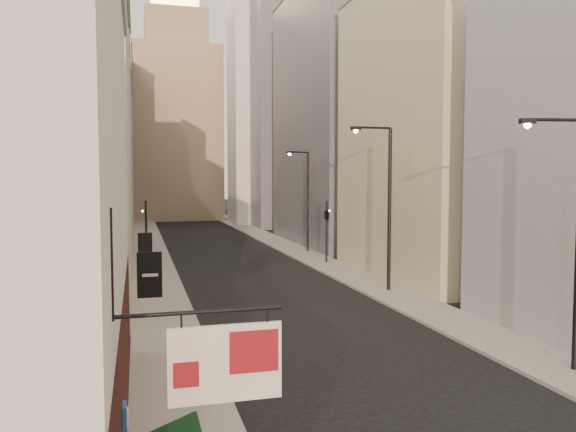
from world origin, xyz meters
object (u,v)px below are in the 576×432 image
object	(u,v)px
streetlamp_mid	(386,199)
traffic_light_right	(327,215)
streetlamp_near	(572,230)
traffic_light_left	(146,222)
streetlamp_far	(306,195)
clock_tower	(176,114)
white_tower	(258,99)

from	to	relation	value
streetlamp_mid	traffic_light_right	xyz separation A→B (m)	(0.33, 11.50, -1.66)
streetlamp_near	traffic_light_left	distance (m)	32.37
streetlamp_near	streetlamp_far	xyz separation A→B (m)	(0.46, 32.71, 0.23)
clock_tower	streetlamp_mid	xyz separation A→B (m)	(7.44, -66.41, -12.07)
streetlamp_near	traffic_light_right	distance (m)	25.95
traffic_light_left	traffic_light_right	bearing A→B (deg)	-179.73
clock_tower	streetlamp_mid	size ratio (longest dim) A/B	4.61
clock_tower	white_tower	world-z (taller)	clock_tower
clock_tower	traffic_light_right	world-z (taller)	clock_tower
traffic_light_left	streetlamp_near	bearing A→B (deg)	129.01
streetlamp_mid	streetlamp_far	size ratio (longest dim) A/B	1.06
streetlamp_near	streetlamp_mid	world-z (taller)	streetlamp_mid
clock_tower	streetlamp_near	size ratio (longest dim) A/B	5.13
clock_tower	traffic_light_left	world-z (taller)	clock_tower
streetlamp_near	traffic_light_right	size ratio (longest dim) A/B	1.75
streetlamp_near	streetlamp_far	distance (m)	32.71
streetlamp_mid	streetlamp_near	bearing A→B (deg)	-88.64
streetlamp_near	traffic_light_left	bearing A→B (deg)	124.92
streetlamp_near	white_tower	bearing A→B (deg)	97.10
white_tower	streetlamp_mid	size ratio (longest dim) A/B	4.26
white_tower	streetlamp_near	bearing A→B (deg)	-92.88
streetlamp_far	streetlamp_mid	bearing A→B (deg)	-111.94
white_tower	streetlamp_mid	distance (m)	54.12
white_tower	traffic_light_right	xyz separation A→B (m)	(-3.23, -40.91, -14.70)
clock_tower	streetlamp_far	xyz separation A→B (m)	(8.10, -48.13, -12.40)
white_tower	streetlamp_near	xyz separation A→B (m)	(-3.37, -66.83, -13.61)
traffic_light_right	streetlamp_far	bearing A→B (deg)	-77.66
streetlamp_far	traffic_light_left	xyz separation A→B (m)	(-14.09, -3.40, -1.88)
streetlamp_near	traffic_light_right	xyz separation A→B (m)	(0.13, 25.93, -1.10)
streetlamp_mid	streetlamp_far	bearing A→B (deg)	88.50
traffic_light_right	streetlamp_near	bearing A→B (deg)	104.81
white_tower	streetlamp_mid	xyz separation A→B (m)	(-3.56, -52.41, -13.04)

